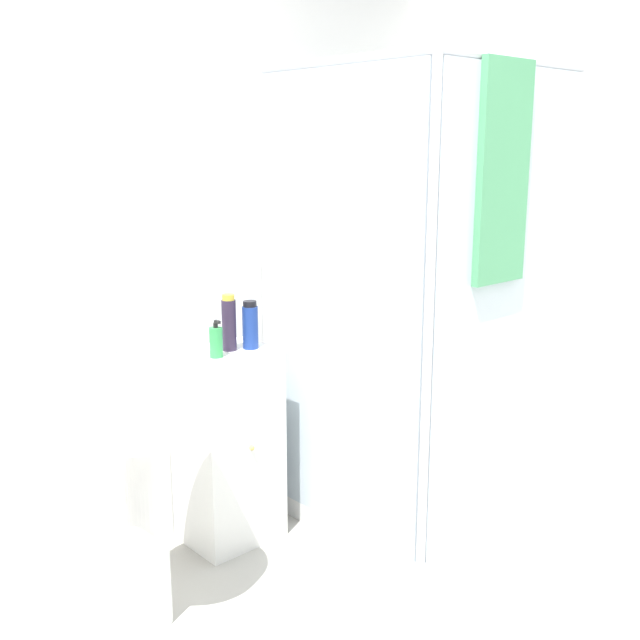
# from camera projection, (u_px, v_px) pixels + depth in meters

# --- Properties ---
(wall_back) EXTENTS (6.40, 0.06, 2.50)m
(wall_back) POSITION_uv_depth(u_px,v_px,m) (117.00, 261.00, 2.93)
(wall_back) COLOR white
(wall_back) RESTS_ON ground_plane
(shower_enclosure) EXTENTS (0.99, 1.02, 2.02)m
(shower_enclosure) POSITION_uv_depth(u_px,v_px,m) (416.00, 409.00, 3.38)
(shower_enclosure) COLOR white
(shower_enclosure) RESTS_ON ground_plane
(vanity_cabinet) EXTENTS (0.39, 0.34, 0.85)m
(vanity_cabinet) POSITION_uv_depth(u_px,v_px,m) (229.00, 446.00, 3.22)
(vanity_cabinet) COLOR silver
(vanity_cabinet) RESTS_ON ground_plane
(sink) EXTENTS (0.45, 0.45, 1.02)m
(sink) POSITION_uv_depth(u_px,v_px,m) (143.00, 450.00, 2.57)
(sink) COLOR white
(sink) RESTS_ON ground_plane
(soap_dispenser) EXTENTS (0.05, 0.06, 0.16)m
(soap_dispenser) POSITION_uv_depth(u_px,v_px,m) (216.00, 342.00, 3.01)
(soap_dispenser) COLOR green
(soap_dispenser) RESTS_ON vanity_cabinet
(shampoo_bottle_tall_black) EXTENTS (0.06, 0.06, 0.24)m
(shampoo_bottle_tall_black) POSITION_uv_depth(u_px,v_px,m) (229.00, 323.00, 3.11)
(shampoo_bottle_tall_black) COLOR #281E33
(shampoo_bottle_tall_black) RESTS_ON vanity_cabinet
(shampoo_bottle_blue) EXTENTS (0.07, 0.07, 0.20)m
(shampoo_bottle_blue) POSITION_uv_depth(u_px,v_px,m) (250.00, 325.00, 3.14)
(shampoo_bottle_blue) COLOR navy
(shampoo_bottle_blue) RESTS_ON vanity_cabinet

